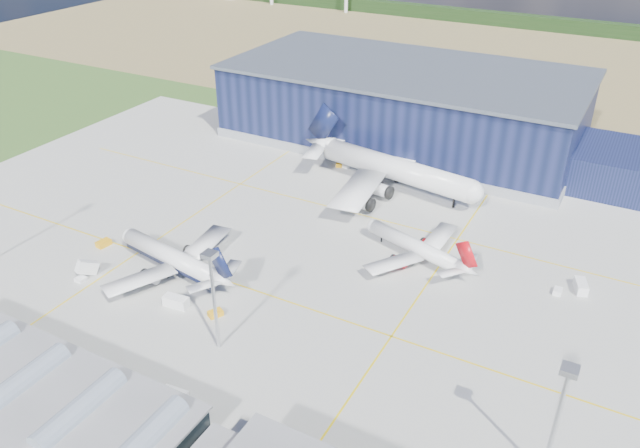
{
  "coord_description": "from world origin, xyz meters",
  "views": [
    {
      "loc": [
        75.56,
        -106.97,
        85.69
      ],
      "look_at": [
        10.45,
        12.85,
        7.8
      ],
      "focal_mm": 35.0,
      "sensor_mm": 36.0,
      "label": 1
    }
  ],
  "objects": [
    {
      "name": "glass_concourse",
      "position": [
        -6.45,
        -60.0,
        3.69
      ],
      "size": [
        78.0,
        23.0,
        8.6
      ],
      "color": "black",
      "rests_on": "ground"
    },
    {
      "name": "airliner_widebody",
      "position": [
        13.72,
        55.0,
        10.4
      ],
      "size": [
        73.33,
        72.2,
        20.8
      ],
      "primitive_type": null,
      "rotation": [
        0.0,
        0.0,
        -0.17
      ],
      "color": "white",
      "rests_on": "ground"
    },
    {
      "name": "gse_van_b",
      "position": [
        72.28,
        26.32,
        1.21
      ],
      "size": [
        4.01,
        5.78,
        2.42
      ],
      "primitive_type": "cube",
      "rotation": [
        0.0,
        0.0,
        0.33
      ],
      "color": "white",
      "rests_on": "ground"
    },
    {
      "name": "ground",
      "position": [
        0.0,
        0.0,
        0.0
      ],
      "size": [
        600.0,
        600.0,
        0.0
      ],
      "primitive_type": "plane",
      "color": "#2B471A",
      "rests_on": "ground"
    },
    {
      "name": "airliner_navy",
      "position": [
        -16.77,
        -12.65,
        6.42
      ],
      "size": [
        45.02,
        44.31,
        12.84
      ],
      "primitive_type": null,
      "rotation": [
        0.0,
        0.0,
        2.98
      ],
      "color": "white",
      "rests_on": "ground"
    },
    {
      "name": "light_mast_east",
      "position": [
        75.0,
        -30.0,
        15.43
      ],
      "size": [
        2.6,
        2.6,
        23.0
      ],
      "color": "#B6B8BD",
      "rests_on": "ground"
    },
    {
      "name": "gse_tug_a",
      "position": [
        -40.2,
        -12.23,
        0.77
      ],
      "size": [
        2.8,
        3.99,
        1.54
      ],
      "primitive_type": "cube",
      "rotation": [
        0.0,
        0.0,
        -0.16
      ],
      "color": "orange",
      "rests_on": "ground"
    },
    {
      "name": "gse_van_c",
      "position": [
        11.89,
        -46.0,
        1.17
      ],
      "size": [
        5.08,
        2.81,
        2.34
      ],
      "primitive_type": "cube",
      "rotation": [
        0.0,
        0.0,
        1.67
      ],
      "color": "white",
      "rests_on": "ground"
    },
    {
      "name": "gse_tug_c",
      "position": [
        -9.01,
        62.0,
        0.69
      ],
      "size": [
        2.96,
        3.63,
        1.37
      ],
      "primitive_type": "cube",
      "rotation": [
        0.0,
        0.0,
        0.37
      ],
      "color": "orange",
      "rests_on": "ground"
    },
    {
      "name": "car_b",
      "position": [
        33.16,
        -45.11,
        0.55
      ],
      "size": [
        3.54,
        1.95,
        1.1
      ],
      "primitive_type": "imported",
      "rotation": [
        0.0,
        0.0,
        1.32
      ],
      "color": "#99999E",
      "rests_on": "ground"
    },
    {
      "name": "apron",
      "position": [
        0.0,
        10.0,
        0.03
      ],
      "size": [
        220.0,
        160.0,
        0.08
      ],
      "color": "#AAABA5",
      "rests_on": "ground"
    },
    {
      "name": "gse_van_a",
      "position": [
        -6.66,
        -23.4,
        1.26
      ],
      "size": [
        6.01,
        3.13,
        2.52
      ],
      "primitive_type": "cube",
      "rotation": [
        0.0,
        0.0,
        1.68
      ],
      "color": "white",
      "rests_on": "ground"
    },
    {
      "name": "airliner_red",
      "position": [
        32.94,
        20.85,
        5.61
      ],
      "size": [
        43.17,
        42.69,
        11.23
      ],
      "primitive_type": null,
      "rotation": [
        0.0,
        0.0,
        2.83
      ],
      "color": "white",
      "rests_on": "ground"
    },
    {
      "name": "gse_tug_b",
      "position": [
        3.23,
        -22.06,
        0.67
      ],
      "size": [
        3.28,
        3.71,
        1.34
      ],
      "primitive_type": "cube",
      "rotation": [
        0.0,
        0.0,
        -0.49
      ],
      "color": "orange",
      "rests_on": "ground"
    },
    {
      "name": "hangar",
      "position": [
        2.81,
        94.8,
        11.62
      ],
      "size": [
        145.0,
        62.0,
        26.1
      ],
      "color": "#0F1735",
      "rests_on": "ground"
    },
    {
      "name": "airstair",
      "position": [
        -33.16,
        -24.12,
        1.55
      ],
      "size": [
        3.47,
        5.22,
        3.1
      ],
      "primitive_type": "cube",
      "rotation": [
        0.0,
        0.0,
        -0.35
      ],
      "color": "white",
      "rests_on": "ground"
    },
    {
      "name": "light_mast_center",
      "position": [
        10.0,
        -30.0,
        15.43
      ],
      "size": [
        2.6,
        2.6,
        23.0
      ],
      "color": "#B6B8BD",
      "rests_on": "ground"
    },
    {
      "name": "gse_cart_a",
      "position": [
        67.84,
        22.57,
        0.6
      ],
      "size": [
        1.86,
        2.77,
        1.19
      ],
      "primitive_type": "cube",
      "rotation": [
        0.0,
        0.0,
        0.01
      ],
      "color": "white",
      "rests_on": "ground"
    },
    {
      "name": "gse_cart_b",
      "position": [
        -6.83,
        62.0,
        0.62
      ],
      "size": [
        3.07,
        2.27,
        1.23
      ],
      "primitive_type": "cube",
      "rotation": [
        0.0,
        0.0,
        1.43
      ],
      "color": "white",
      "rests_on": "ground"
    },
    {
      "name": "treeline",
      "position": [
        0.0,
        300.0,
        4.0
      ],
      "size": [
        600.0,
        8.0,
        8.0
      ],
      "primitive_type": "cube",
      "color": "black",
      "rests_on": "ground"
    },
    {
      "name": "farmland",
      "position": [
        0.0,
        220.0,
        0.0
      ],
      "size": [
        600.0,
        220.0,
        0.01
      ],
      "primitive_type": "cube",
      "color": "olive",
      "rests_on": "ground"
    }
  ]
}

